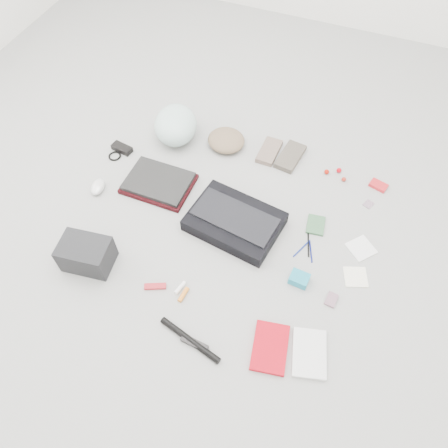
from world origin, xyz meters
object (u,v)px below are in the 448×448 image
at_px(bike_helmet, 176,125).
at_px(camera_bag, 87,254).
at_px(messenger_bag, 235,222).
at_px(book_red, 270,348).
at_px(accordion_wallet, 299,279).
at_px(laptop, 158,181).

distance_m(bike_helmet, camera_bag, 0.91).
height_order(messenger_bag, bike_helmet, bike_helmet).
bearing_deg(camera_bag, bike_helmet, 81.00).
xyz_separation_m(messenger_bag, book_red, (0.36, -0.53, -0.03)).
bearing_deg(camera_bag, accordion_wallet, 8.21).
bearing_deg(bike_helmet, camera_bag, -112.96).
bearing_deg(messenger_bag, laptop, 176.75).
relative_size(bike_helmet, book_red, 1.41).
bearing_deg(book_red, messenger_bag, 114.04).
height_order(camera_bag, book_red, camera_bag).
relative_size(bike_helmet, camera_bag, 1.33).
relative_size(messenger_bag, camera_bag, 1.94).
height_order(bike_helmet, accordion_wallet, bike_helmet).
bearing_deg(book_red, accordion_wallet, 75.85).
relative_size(book_red, accordion_wallet, 2.50).
bearing_deg(bike_helmet, laptop, -101.10).
distance_m(laptop, book_red, 1.04).
bearing_deg(accordion_wallet, book_red, -89.70).
bearing_deg(accordion_wallet, camera_bag, -159.90).
bearing_deg(camera_bag, laptop, 72.95).
distance_m(laptop, camera_bag, 0.55).
xyz_separation_m(messenger_bag, accordion_wallet, (0.38, -0.18, -0.02)).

